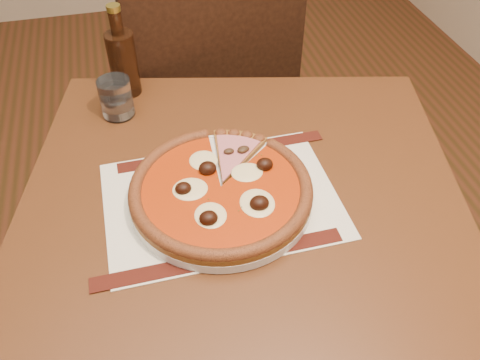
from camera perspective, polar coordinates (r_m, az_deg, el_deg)
The scene contains 8 objects.
table at distance 0.99m, azimuth 0.28°, elevation -6.27°, with size 0.96×0.96×0.75m.
chair_far at distance 1.51m, azimuth -3.69°, elevation 9.28°, with size 0.51×0.51×0.96m.
placemat at distance 0.91m, azimuth -2.11°, elevation -2.24°, with size 0.41×0.29×0.00m, color white.
plate at distance 0.90m, azimuth -2.12°, elevation -1.80°, with size 0.32×0.32×0.02m, color white.
pizza at distance 0.89m, azimuth -2.16°, elevation -0.93°, with size 0.32×0.32×0.04m.
ham_slice at distance 0.96m, azimuth 0.28°, elevation 3.08°, with size 0.11×0.15×0.02m.
water_glass at distance 1.11m, azimuth -13.74°, elevation 8.94°, with size 0.07×0.07×0.08m, color white.
bottle at distance 1.16m, azimuth -13.02°, elevation 12.95°, with size 0.06×0.06×0.21m.
Camera 1 is at (0.72, -0.06, 1.41)m, focal length 38.00 mm.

